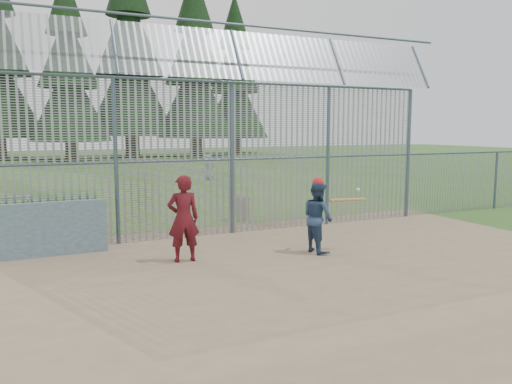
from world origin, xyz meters
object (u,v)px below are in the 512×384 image
onlooker (183,218)px  trash_can (241,208)px  batter (318,217)px  dugout_wall (48,229)px

onlooker → trash_can: (3.02, 3.94, -0.56)m
batter → trash_can: bearing=-4.6°
dugout_wall → batter: bearing=-21.2°
dugout_wall → trash_can: dugout_wall is taller
batter → onlooker: size_ratio=0.87×
onlooker → trash_can: 4.99m
dugout_wall → batter: 5.96m
trash_can → onlooker: bearing=-127.4°
dugout_wall → onlooker: 3.07m
dugout_wall → batter: batter is taller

